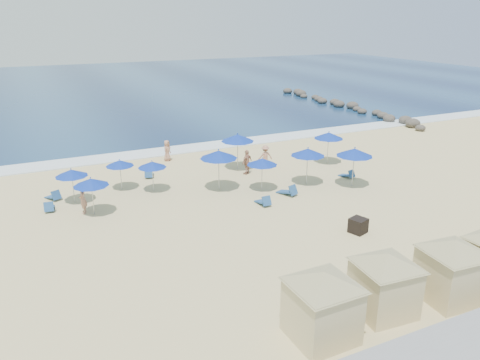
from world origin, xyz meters
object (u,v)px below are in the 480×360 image
(rock_jetty, at_px, (344,105))
(umbrella_6, at_px, (308,152))
(umbrella_2, at_px, (120,163))
(beachgoer_0, at_px, (83,199))
(beachgoer_2, at_px, (265,156))
(beachgoer_1, at_px, (247,162))
(umbrella_0, at_px, (71,173))
(cabana_2, at_px, (453,262))
(umbrella_1, at_px, (91,182))
(cabana_1, at_px, (385,276))
(umbrella_3, at_px, (152,165))
(umbrella_7, at_px, (238,138))
(cabana_0, at_px, (323,297))
(umbrella_8, at_px, (329,135))
(beachgoer_3, at_px, (167,151))
(trash_bin, at_px, (358,226))
(umbrella_4, at_px, (262,162))
(umbrella_9, at_px, (355,152))
(umbrella_5, at_px, (219,154))

(rock_jetty, height_order, umbrella_6, umbrella_6)
(umbrella_2, bearing_deg, beachgoer_0, -133.11)
(beachgoer_2, bearing_deg, umbrella_2, 10.93)
(beachgoer_1, bearing_deg, umbrella_0, -26.83)
(cabana_2, xyz_separation_m, umbrella_0, (-12.09, 16.94, 0.26))
(umbrella_2, relative_size, beachgoer_1, 1.15)
(umbrella_1, bearing_deg, umbrella_0, 108.03)
(cabana_1, relative_size, umbrella_3, 2.10)
(umbrella_0, height_order, umbrella_7, umbrella_7)
(cabana_0, bearing_deg, umbrella_1, 110.53)
(beachgoer_0, bearing_deg, umbrella_6, 94.11)
(cabana_0, xyz_separation_m, umbrella_7, (5.48, 18.43, 0.72))
(umbrella_8, relative_size, beachgoer_3, 1.54)
(umbrella_8, xyz_separation_m, beachgoer_3, (-10.79, 5.87, -1.36))
(rock_jetty, bearing_deg, umbrella_7, -143.56)
(umbrella_6, bearing_deg, beachgoer_0, 174.52)
(umbrella_6, bearing_deg, beachgoer_3, 126.64)
(trash_bin, distance_m, umbrella_4, 7.98)
(umbrella_9, bearing_deg, umbrella_3, 158.71)
(trash_bin, relative_size, umbrella_7, 0.29)
(rock_jetty, distance_m, umbrella_5, 31.59)
(umbrella_3, bearing_deg, umbrella_9, -21.29)
(umbrella_5, bearing_deg, rock_jetty, 38.24)
(rock_jetty, relative_size, umbrella_8, 10.66)
(umbrella_1, height_order, beachgoer_3, umbrella_1)
(umbrella_7, relative_size, beachgoer_3, 1.67)
(umbrella_6, distance_m, umbrella_9, 2.98)
(umbrella_5, distance_m, umbrella_6, 5.89)
(umbrella_8, height_order, beachgoer_1, umbrella_8)
(rock_jetty, xyz_separation_m, cabana_1, (-24.37, -34.34, 1.20))
(beachgoer_1, bearing_deg, umbrella_5, 5.64)
(umbrella_2, distance_m, umbrella_8, 15.39)
(rock_jetty, height_order, umbrella_9, umbrella_9)
(umbrella_5, xyz_separation_m, umbrella_9, (8.17, -3.17, -0.04))
(umbrella_4, height_order, beachgoer_0, umbrella_4)
(umbrella_6, bearing_deg, umbrella_5, 165.05)
(rock_jetty, height_order, beachgoer_0, beachgoer_0)
(umbrella_7, bearing_deg, umbrella_3, -164.85)
(beachgoer_0, bearing_deg, umbrella_9, 89.34)
(cabana_0, height_order, umbrella_9, cabana_0)
(umbrella_8, distance_m, umbrella_9, 5.14)
(cabana_2, distance_m, umbrella_8, 18.14)
(cabana_2, xyz_separation_m, umbrella_5, (-3.37, 15.25, 0.75))
(beachgoer_0, bearing_deg, umbrella_8, 105.61)
(trash_bin, height_order, umbrella_5, umbrella_5)
(cabana_1, bearing_deg, umbrella_1, 120.49)
(umbrella_1, distance_m, umbrella_6, 13.67)
(umbrella_0, xyz_separation_m, umbrella_3, (4.81, -0.16, -0.09))
(cabana_2, bearing_deg, umbrella_5, 102.47)
(cabana_2, distance_m, umbrella_5, 15.64)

